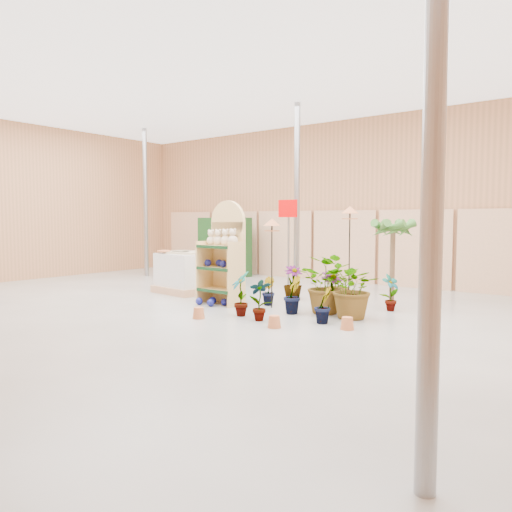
{
  "coord_description": "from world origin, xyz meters",
  "views": [
    {
      "loc": [
        6.51,
        -6.6,
        1.76
      ],
      "look_at": [
        0.3,
        1.5,
        1.0
      ],
      "focal_mm": 35.0,
      "sensor_mm": 36.0,
      "label": 1
    }
  ],
  "objects_px": {
    "pallet_stack": "(186,273)",
    "bird_table_front": "(272,225)",
    "potted_plant_2": "(327,285)",
    "display_shelf": "(225,256)"
  },
  "relations": [
    {
      "from": "pallet_stack",
      "to": "potted_plant_2",
      "type": "height_order",
      "value": "potted_plant_2"
    },
    {
      "from": "pallet_stack",
      "to": "potted_plant_2",
      "type": "bearing_deg",
      "value": 2.74
    },
    {
      "from": "display_shelf",
      "to": "potted_plant_2",
      "type": "relative_size",
      "value": 1.99
    },
    {
      "from": "display_shelf",
      "to": "potted_plant_2",
      "type": "height_order",
      "value": "display_shelf"
    },
    {
      "from": "potted_plant_2",
      "to": "display_shelf",
      "type": "bearing_deg",
      "value": -173.24
    },
    {
      "from": "bird_table_front",
      "to": "pallet_stack",
      "type": "bearing_deg",
      "value": 171.41
    },
    {
      "from": "pallet_stack",
      "to": "bird_table_front",
      "type": "distance_m",
      "value": 3.11
    },
    {
      "from": "pallet_stack",
      "to": "potted_plant_2",
      "type": "distance_m",
      "value": 4.02
    },
    {
      "from": "display_shelf",
      "to": "bird_table_front",
      "type": "height_order",
      "value": "display_shelf"
    },
    {
      "from": "bird_table_front",
      "to": "potted_plant_2",
      "type": "relative_size",
      "value": 1.64
    }
  ]
}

